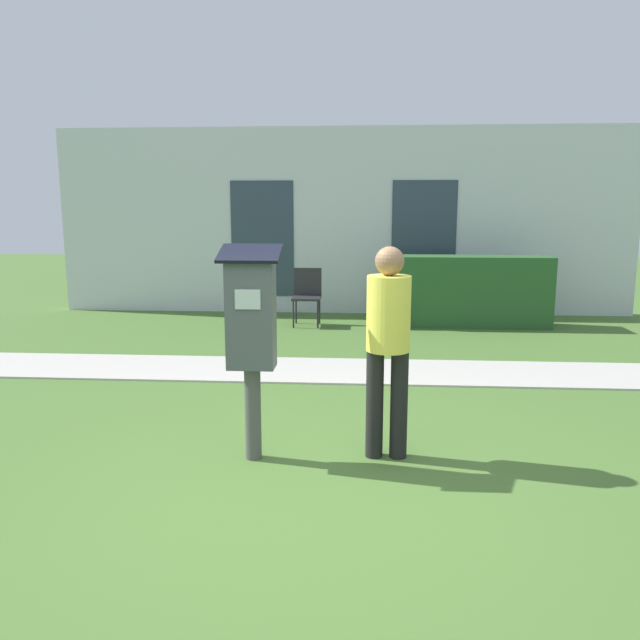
{
  "coord_description": "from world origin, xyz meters",
  "views": [
    {
      "loc": [
        0.38,
        -3.96,
        1.86
      ],
      "look_at": [
        0.07,
        0.46,
        1.05
      ],
      "focal_mm": 35.0,
      "sensor_mm": 36.0,
      "label": 1
    }
  ],
  "objects": [
    {
      "name": "person_standing",
      "position": [
        0.56,
        0.5,
        0.93
      ],
      "size": [
        0.32,
        0.32,
        1.58
      ],
      "rotation": [
        0.0,
        0.0,
        0.02
      ],
      "color": "black",
      "rests_on": "ground"
    },
    {
      "name": "building_facade",
      "position": [
        0.0,
        7.05,
        1.6
      ],
      "size": [
        10.0,
        0.26,
        3.2
      ],
      "color": "silver",
      "rests_on": "ground"
    },
    {
      "name": "outdoor_chair_middle",
      "position": [
        0.87,
        5.82,
        0.53
      ],
      "size": [
        0.44,
        0.44,
        0.9
      ],
      "rotation": [
        0.0,
        0.0,
        -0.11
      ],
      "color": "#262628",
      "rests_on": "ground"
    },
    {
      "name": "outdoor_chair_left",
      "position": [
        -0.51,
        5.79,
        0.53
      ],
      "size": [
        0.44,
        0.44,
        0.9
      ],
      "rotation": [
        0.0,
        0.0,
        0.13
      ],
      "color": "#262628",
      "rests_on": "ground"
    },
    {
      "name": "ground_plane",
      "position": [
        0.0,
        0.0,
        0.0
      ],
      "size": [
        40.0,
        40.0,
        0.0
      ],
      "primitive_type": "plane",
      "color": "#476B2D"
    },
    {
      "name": "sidewalk",
      "position": [
        0.0,
        2.94,
        0.01
      ],
      "size": [
        12.0,
        1.1,
        0.02
      ],
      "color": "#B7B2A8",
      "rests_on": "ground"
    },
    {
      "name": "parking_meter",
      "position": [
        -0.43,
        0.41,
        1.02
      ],
      "size": [
        0.44,
        0.31,
        1.59
      ],
      "color": "#4C4C4C",
      "rests_on": "ground"
    },
    {
      "name": "hedge_row",
      "position": [
        2.05,
        5.89,
        0.55
      ],
      "size": [
        2.45,
        0.6,
        1.1
      ],
      "color": "#285628",
      "rests_on": "ground"
    }
  ]
}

